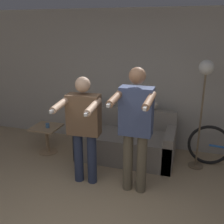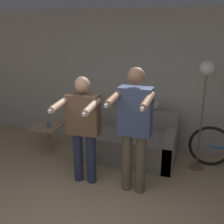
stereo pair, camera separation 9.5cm
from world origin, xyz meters
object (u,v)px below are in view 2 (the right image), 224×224
object	(u,v)px
couch	(127,142)
cat	(149,106)
floor_lamp	(206,83)
person_right	(135,124)
cup	(49,125)
side_table	(48,133)
person_left	(83,124)

from	to	relation	value
couch	cat	bearing A→B (deg)	47.24
cat	floor_lamp	world-z (taller)	floor_lamp
person_right	floor_lamp	distance (m)	1.38
couch	cat	xyz separation A→B (m)	(0.30, 0.32, 0.62)
cup	floor_lamp	bearing A→B (deg)	7.13
couch	cat	distance (m)	0.76
floor_lamp	side_table	distance (m)	2.91
cup	cat	bearing A→B (deg)	20.34
cup	side_table	bearing A→B (deg)	145.17
cat	floor_lamp	distance (m)	1.11
person_left	floor_lamp	world-z (taller)	floor_lamp
floor_lamp	side_table	xyz separation A→B (m)	(-2.69, -0.29, -1.08)
person_right	cat	bearing A→B (deg)	93.12
cat	side_table	bearing A→B (deg)	-161.49
person_right	side_table	bearing A→B (deg)	159.24
cat	floor_lamp	bearing A→B (deg)	-18.37
person_left	person_right	world-z (taller)	person_right
cat	person_left	bearing A→B (deg)	-118.13
cat	side_table	distance (m)	1.94
cat	floor_lamp	size ratio (longest dim) A/B	0.27
floor_lamp	cup	size ratio (longest dim) A/B	21.29
person_right	cat	size ratio (longest dim) A/B	3.67
floor_lamp	side_table	world-z (taller)	floor_lamp
cat	side_table	size ratio (longest dim) A/B	0.94
person_left	side_table	bearing A→B (deg)	142.86
floor_lamp	cup	world-z (taller)	floor_lamp
person_left	cup	world-z (taller)	person_left
person_left	cup	size ratio (longest dim) A/B	19.20
cat	cup	world-z (taller)	cat
person_left	side_table	distance (m)	1.41
floor_lamp	side_table	bearing A→B (deg)	-173.90
person_right	cup	size ratio (longest dim) A/B	21.15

